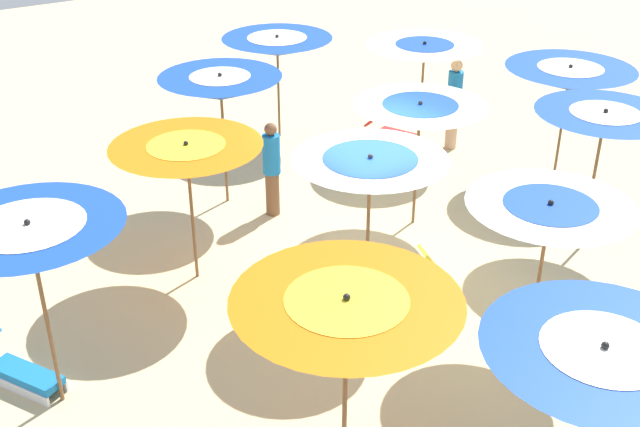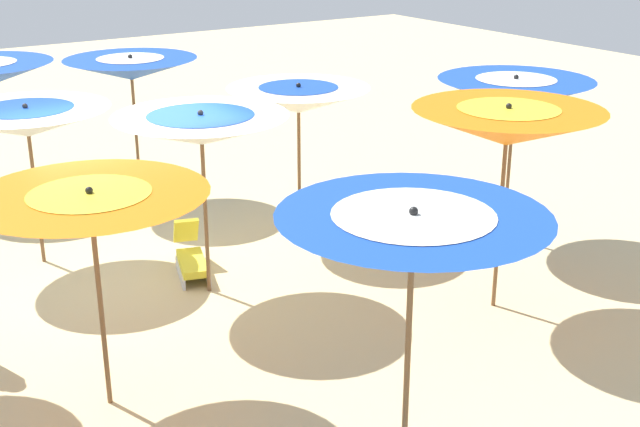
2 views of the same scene
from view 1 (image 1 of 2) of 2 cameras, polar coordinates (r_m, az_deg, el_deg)
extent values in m
cube|color=beige|center=(12.37, 4.02, -3.70)|extent=(39.46, 39.46, 0.04)
cone|color=#1947B2|center=(7.36, 19.60, -10.43)|extent=(2.14, 2.14, 0.42)
cone|color=white|center=(7.29, 19.74, -9.77)|extent=(1.10, 1.10, 0.21)
sphere|color=black|center=(7.22, 19.90, -8.95)|extent=(0.07, 0.07, 0.07)
cylinder|color=brown|center=(10.39, 15.45, -5.10)|extent=(0.05, 0.05, 1.96)
cone|color=white|center=(9.90, 16.17, -0.34)|extent=(2.04, 2.04, 0.37)
cone|color=#1947B2|center=(9.86, 16.23, 0.11)|extent=(1.13, 1.13, 0.20)
sphere|color=black|center=(9.80, 16.33, 0.76)|extent=(0.07, 0.07, 0.07)
cylinder|color=brown|center=(13.00, 19.04, 1.81)|extent=(0.05, 0.05, 2.13)
cone|color=#1947B2|center=(12.59, 19.80, 6.14)|extent=(2.08, 2.08, 0.34)
cone|color=white|center=(12.56, 19.87, 6.52)|extent=(1.05, 1.05, 0.17)
sphere|color=black|center=(12.52, 19.95, 6.99)|extent=(0.07, 0.07, 0.07)
cylinder|color=brown|center=(15.20, 16.99, 5.71)|extent=(0.05, 0.05, 1.99)
cone|color=#1947B2|center=(14.87, 17.53, 9.25)|extent=(2.29, 2.29, 0.41)
cone|color=white|center=(14.83, 17.59, 9.64)|extent=(1.15, 1.15, 0.21)
sphere|color=black|center=(14.80, 17.66, 10.10)|extent=(0.07, 0.07, 0.07)
cylinder|color=brown|center=(8.04, 1.78, -14.04)|extent=(0.05, 0.05, 2.22)
cone|color=orange|center=(7.34, 1.91, -7.61)|extent=(2.17, 2.17, 0.42)
cone|color=yellow|center=(7.28, 1.92, -6.94)|extent=(1.15, 1.15, 0.22)
sphere|color=black|center=(7.20, 1.94, -6.05)|extent=(0.07, 0.07, 0.07)
cylinder|color=brown|center=(10.94, 3.46, -1.84)|extent=(0.05, 0.05, 2.08)
cone|color=white|center=(10.45, 3.62, 3.10)|extent=(2.09, 2.09, 0.36)
cone|color=#1947B2|center=(10.42, 3.64, 3.47)|extent=(1.26, 1.26, 0.22)
sphere|color=black|center=(10.37, 3.66, 4.14)|extent=(0.07, 0.07, 0.07)
cylinder|color=brown|center=(13.14, 6.95, 3.09)|extent=(0.05, 0.05, 1.94)
cone|color=white|center=(12.76, 7.20, 7.03)|extent=(2.14, 2.14, 0.37)
cone|color=#1947B2|center=(12.73, 7.23, 7.39)|extent=(1.21, 1.21, 0.21)
sphere|color=black|center=(12.69, 7.26, 7.93)|extent=(0.07, 0.07, 0.07)
cylinder|color=brown|center=(15.90, 7.30, 7.84)|extent=(0.05, 0.05, 2.05)
cone|color=white|center=(15.58, 7.53, 11.37)|extent=(2.23, 2.23, 0.36)
cone|color=#1947B2|center=(15.55, 7.55, 11.71)|extent=(1.12, 1.12, 0.18)
sphere|color=black|center=(15.52, 7.58, 12.12)|extent=(0.07, 0.07, 0.07)
cylinder|color=brown|center=(9.66, -19.05, -7.65)|extent=(0.05, 0.05, 2.20)
cone|color=#1947B2|center=(9.09, -20.13, -2.00)|extent=(2.08, 2.08, 0.45)
cone|color=white|center=(9.04, -20.23, -1.47)|extent=(1.23, 1.23, 0.27)
sphere|color=black|center=(8.97, -20.39, -0.59)|extent=(0.07, 0.07, 0.07)
cylinder|color=brown|center=(11.67, -9.19, -0.41)|extent=(0.05, 0.05, 1.97)
cone|color=orange|center=(11.24, -9.57, 4.00)|extent=(2.16, 2.16, 0.38)
cone|color=yellow|center=(11.20, -9.61, 4.46)|extent=(1.10, 1.10, 0.20)
sphere|color=black|center=(11.15, -9.66, 5.03)|extent=(0.07, 0.07, 0.07)
cylinder|color=brown|center=(13.84, -6.92, 4.83)|extent=(0.05, 0.05, 2.11)
cone|color=#1947B2|center=(13.46, -7.18, 8.96)|extent=(2.08, 2.08, 0.41)
cone|color=white|center=(13.42, -7.21, 9.40)|extent=(1.02, 1.02, 0.20)
sphere|color=black|center=(13.38, -7.25, 9.91)|extent=(0.07, 0.07, 0.07)
cylinder|color=brown|center=(16.58, -3.01, 8.71)|extent=(0.05, 0.05, 1.94)
cone|color=#1947B2|center=(16.29, -3.10, 11.92)|extent=(2.23, 2.23, 0.38)
cone|color=white|center=(16.26, -3.11, 12.24)|extent=(1.21, 1.21, 0.20)
sphere|color=black|center=(16.22, -3.12, 12.66)|extent=(0.07, 0.07, 0.07)
cube|color=silver|center=(10.67, -19.70, -10.90)|extent=(0.88, 0.51, 0.14)
cube|color=silver|center=(10.52, -20.94, -11.79)|extent=(0.88, 0.51, 0.14)
cube|color=#1972B7|center=(10.52, -20.42, -10.83)|extent=(1.02, 0.75, 0.10)
cube|color=olive|center=(16.75, 5.90, 5.49)|extent=(0.79, 0.35, 0.14)
cube|color=olive|center=(16.52, 5.43, 5.19)|extent=(0.79, 0.35, 0.14)
cube|color=red|center=(16.59, 5.68, 5.72)|extent=(0.88, 0.58, 0.10)
cube|color=red|center=(16.78, 3.97, 6.84)|extent=(0.45, 0.40, 0.36)
cube|color=silver|center=(11.58, 5.63, -5.73)|extent=(0.28, 0.79, 0.14)
cube|color=silver|center=(11.83, 5.08, -4.88)|extent=(0.28, 0.79, 0.14)
cube|color=yellow|center=(11.64, 5.38, -4.81)|extent=(0.56, 0.88, 0.10)
cube|color=yellow|center=(11.69, 7.98, -3.37)|extent=(0.41, 0.41, 0.42)
cylinder|color=#D8A87F|center=(16.40, 9.48, 6.11)|extent=(0.24, 0.24, 0.87)
cylinder|color=#1972BF|center=(16.11, 9.71, 8.79)|extent=(0.30, 0.30, 0.76)
sphere|color=#D8A87F|center=(15.96, 9.86, 10.47)|extent=(0.24, 0.24, 0.24)
cylinder|color=brown|center=(13.61, -3.44, 1.47)|extent=(0.24, 0.24, 0.79)
cylinder|color=#1972BF|center=(13.29, -3.53, 4.30)|extent=(0.30, 0.30, 0.69)
sphere|color=brown|center=(13.11, -3.59, 6.10)|extent=(0.21, 0.21, 0.21)
camera|label=2|loc=(12.23, -48.33, 10.08)|focal=47.49mm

